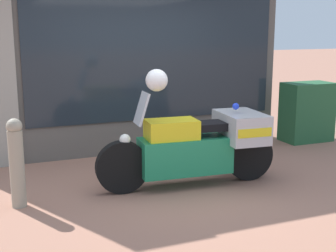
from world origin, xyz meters
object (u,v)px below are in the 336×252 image
utility_cabinet (307,112)px  street_bollard (17,162)px  paramedic_motorcycle (201,144)px  white_helmet (157,80)px

utility_cabinet → street_bollard: utility_cabinet is taller
paramedic_motorcycle → utility_cabinet: paramedic_motorcycle is taller
paramedic_motorcycle → white_helmet: (-0.60, 0.05, 0.85)m
white_helmet → street_bollard: 1.91m
street_bollard → utility_cabinet: bearing=15.1°
paramedic_motorcycle → white_helmet: 1.04m
paramedic_motorcycle → white_helmet: bearing=0.0°
white_helmet → street_bollard: white_helmet is taller
utility_cabinet → white_helmet: 3.84m
paramedic_motorcycle → utility_cabinet: size_ratio=2.27×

